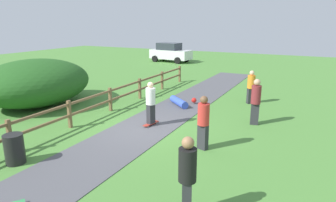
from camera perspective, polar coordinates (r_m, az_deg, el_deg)
ground_plane at (r=11.87m, az=-4.60°, el=-5.10°), size 60.00×60.00×0.00m
asphalt_path at (r=11.87m, az=-4.60°, el=-5.06°), size 2.40×28.00×0.02m
wooden_fence at (r=13.16m, az=-14.37°, el=-0.46°), size 0.12×18.12×1.10m
bush_large at (r=16.19m, az=-23.93°, el=3.27°), size 4.68×5.61×2.27m
trash_bin at (r=9.94m, az=-27.21°, el=-8.13°), size 0.56×0.56×0.90m
skater_riding at (r=11.80m, az=-3.32°, el=-0.10°), size 0.44×0.82×1.77m
skater_fallen at (r=14.82m, az=2.33°, el=-0.15°), size 1.34×1.37×0.36m
bystander_black at (r=6.37m, az=3.71°, el=-13.67°), size 0.49×0.49×1.84m
bystander_red at (r=9.69m, az=6.75°, el=-3.63°), size 0.47×0.47×1.80m
bystander_maroon at (r=12.42m, az=16.37°, el=0.28°), size 0.45×0.45×1.88m
bystander_orange at (r=15.63m, az=15.54°, el=2.85°), size 0.54×0.54×1.69m
parked_car_white at (r=30.91m, az=0.44°, el=9.24°), size 4.35×2.32×1.92m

